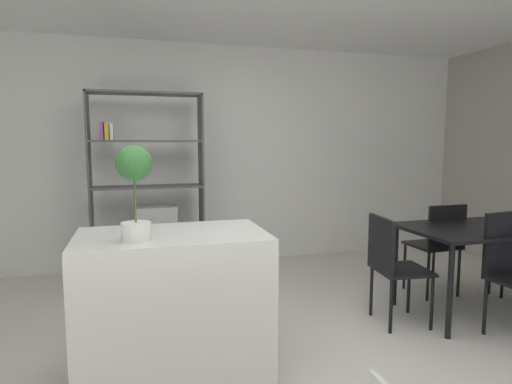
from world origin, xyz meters
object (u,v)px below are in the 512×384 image
Objects in this scene: potted_plant_on_island at (135,181)px; dining_table at (475,236)px; dining_chair_far at (439,240)px; open_bookshelf at (147,197)px; kitchen_island at (174,305)px; dining_chair_island_side at (391,260)px.

potted_plant_on_island is 0.46× the size of dining_table.
dining_table is 0.46m from dining_chair_far.
open_bookshelf reaches higher than dining_chair_far.
dining_table is (2.67, -1.82, -0.21)m from open_bookshelf.
potted_plant_on_island is at bearing -93.07° from open_bookshelf.
dining_table is at bearing 6.55° from kitchen_island.
dining_chair_far is at bearing -27.19° from open_bookshelf.
dining_table is at bearing 8.77° from potted_plant_on_island.
open_bookshelf is 2.62m from dining_chair_island_side.
dining_chair_island_side is 0.98× the size of dining_chair_far.
dining_chair_island_side is (1.99, 0.44, -0.73)m from potted_plant_on_island.
potted_plant_on_island is at bearing 108.92° from dining_chair_island_side.
dining_chair_island_side is at bearing 179.27° from dining_table.
open_bookshelf is at bearing 52.35° from dining_chair_island_side.
open_bookshelf is (0.12, 2.25, -0.37)m from potted_plant_on_island.
open_bookshelf reaches higher than dining_table.
kitchen_island is 2.60m from dining_table.
dining_chair_island_side is (-0.80, 0.01, -0.16)m from dining_table.
dining_table is 1.31× the size of dining_chair_far.
open_bookshelf is at bearing -28.77° from dining_chair_far.
potted_plant_on_island is at bearing -171.23° from dining_table.
potted_plant_on_island is 0.27× the size of open_bookshelf.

